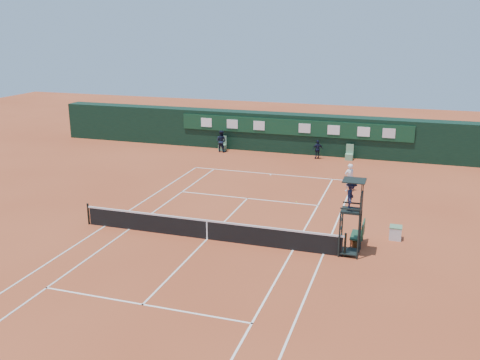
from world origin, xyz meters
name	(u,v)px	position (x,y,z in m)	size (l,w,h in m)	color
ground	(207,239)	(0.00, 0.00, 0.00)	(90.00, 90.00, 0.00)	#B04C29
court_lines	(207,239)	(0.00, 0.00, 0.01)	(11.05, 23.85, 0.01)	white
tennis_net	(207,229)	(0.00, 0.00, 0.51)	(12.90, 0.10, 1.10)	black
back_wall	(294,133)	(0.00, 18.74, 1.51)	(40.00, 1.65, 3.00)	black
linesman_chair_left	(223,146)	(-5.50, 17.48, 0.32)	(0.55, 0.50, 1.15)	#54805E
linesman_chair_right	(349,156)	(4.50, 17.48, 0.32)	(0.55, 0.50, 1.15)	#64996F
umpire_chair	(352,201)	(6.54, 0.31, 2.46)	(0.96, 0.95, 3.42)	black
player_bench	(360,232)	(6.87, 1.56, 0.60)	(0.56, 1.20, 1.10)	#183D28
tennis_bag	(355,242)	(6.69, 1.46, 0.14)	(0.32, 0.73, 0.27)	black
cooler	(395,233)	(8.41, 2.74, 0.33)	(0.57, 0.57, 0.65)	silver
tennis_ball	(296,202)	(2.86, 6.55, 0.04)	(0.07, 0.07, 0.07)	#CFE836
player	(349,178)	(5.41, 9.66, 0.85)	(0.62, 0.41, 1.71)	white
ball_kid_left	(221,141)	(-5.43, 16.98, 0.86)	(0.84, 0.65, 1.72)	black
ball_kid_right	(318,149)	(2.19, 17.08, 0.71)	(0.83, 0.35, 1.42)	black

